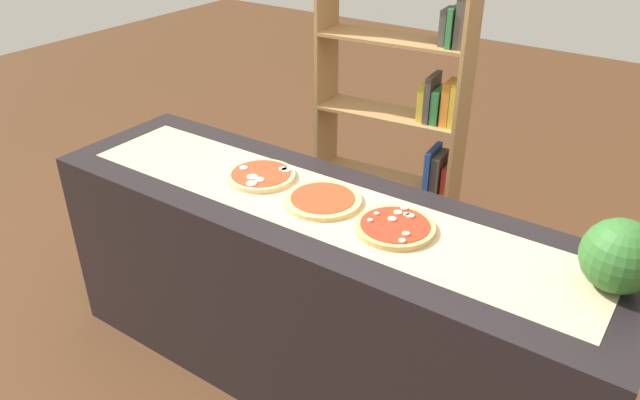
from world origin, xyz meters
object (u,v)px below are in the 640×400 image
pizza_mozzarella_0 (261,175)px  pizza_mushroom_2 (395,226)px  bookshelf (408,132)px  pizza_plain_1 (323,200)px  watermelon (619,256)px

pizza_mozzarella_0 → pizza_mushroom_2: bearing=-3.2°
pizza_mushroom_2 → bookshelf: (-0.54, 1.15, -0.17)m
pizza_mozzarella_0 → pizza_plain_1: (0.33, -0.02, -0.00)m
pizza_mozzarella_0 → bookshelf: (0.12, 1.11, -0.17)m
pizza_mushroom_2 → watermelon: 0.73m
watermelon → bookshelf: size_ratio=0.14×
pizza_mozzarella_0 → pizza_plain_1: 0.33m
watermelon → bookshelf: bearing=139.7°
watermelon → bookshelf: bookshelf is taller
pizza_plain_1 → pizza_mushroom_2: pizza_mushroom_2 is taller
pizza_mushroom_2 → bookshelf: size_ratio=0.17×
pizza_mozzarella_0 → bookshelf: bookshelf is taller
pizza_mozzarella_0 → pizza_mushroom_2: size_ratio=0.99×
pizza_mozzarella_0 → watermelon: 1.38m
pizza_plain_1 → watermelon: 1.06m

